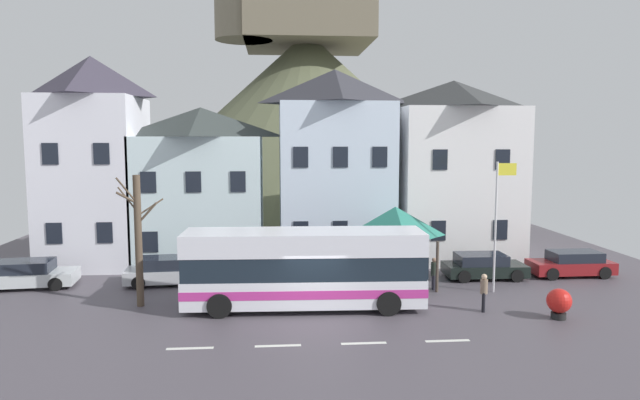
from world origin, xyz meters
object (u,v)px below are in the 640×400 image
at_px(pedestrian_00, 484,290).
at_px(public_bench, 404,265).
at_px(parked_car_03, 170,271).
at_px(transit_bus, 304,269).
at_px(harbour_buoy, 559,302).
at_px(townhouse_03, 452,170).
at_px(townhouse_01, 202,185).
at_px(bare_tree_00, 138,238).
at_px(parked_car_00, 28,274).
at_px(pedestrian_01, 434,273).
at_px(flagpole, 498,216).
at_px(townhouse_00, 94,162).
at_px(bus_shelter, 395,222).
at_px(hilltop_castle, 307,117).
at_px(parked_car_01, 483,266).
at_px(parked_car_02, 572,264).
at_px(townhouse_02, 335,166).

relative_size(pedestrian_00, public_bench, 0.92).
bearing_deg(parked_car_03, transit_bus, -39.07).
bearing_deg(harbour_buoy, townhouse_03, 92.55).
height_order(townhouse_01, townhouse_03, townhouse_03).
relative_size(townhouse_01, bare_tree_00, 1.59).
height_order(parked_car_00, pedestrian_01, pedestrian_01).
xyz_separation_m(flagpole, bare_tree_00, (-16.02, -0.93, -0.64)).
height_order(townhouse_00, pedestrian_01, townhouse_00).
distance_m(bus_shelter, parked_car_00, 17.95).
relative_size(hilltop_castle, parked_car_01, 9.50).
distance_m(parked_car_01, bare_tree_00, 16.96).
relative_size(parked_car_00, public_bench, 2.59).
relative_size(townhouse_03, parked_car_01, 2.58).
relative_size(townhouse_03, parked_car_03, 2.37).
relative_size(townhouse_00, bare_tree_00, 2.08).
distance_m(townhouse_03, parked_car_01, 7.27).
relative_size(transit_bus, bare_tree_00, 1.80).
height_order(townhouse_01, parked_car_03, townhouse_01).
relative_size(bus_shelter, parked_car_00, 0.86).
relative_size(parked_car_03, pedestrian_00, 2.80).
relative_size(hilltop_castle, transit_bus, 3.85).
xyz_separation_m(townhouse_01, harbour_buoy, (15.45, -12.40, -3.78)).
height_order(townhouse_00, parked_car_01, townhouse_00).
bearing_deg(flagpole, townhouse_03, 87.07).
bearing_deg(townhouse_01, parked_car_00, -143.24).
relative_size(hilltop_castle, parked_car_02, 9.20).
distance_m(townhouse_01, pedestrian_00, 17.41).
distance_m(townhouse_00, townhouse_01, 6.09).
height_order(bus_shelter, parked_car_00, bus_shelter).
height_order(parked_car_00, pedestrian_00, pedestrian_00).
bearing_deg(hilltop_castle, townhouse_00, -119.39).
height_order(townhouse_03, bus_shelter, townhouse_03).
bearing_deg(townhouse_03, parked_car_02, -48.97).
bearing_deg(harbour_buoy, bare_tree_00, 169.54).
relative_size(parked_car_02, pedestrian_01, 2.75).
xyz_separation_m(bus_shelter, pedestrian_01, (1.63, -1.23, -2.30)).
bearing_deg(townhouse_00, townhouse_02, -0.35).
bearing_deg(harbour_buoy, pedestrian_01, 128.24).
xyz_separation_m(transit_bus, public_bench, (5.61, 5.69, -1.19)).
height_order(public_bench, flagpole, flagpole).
height_order(townhouse_01, parked_car_00, townhouse_01).
bearing_deg(pedestrian_00, public_bench, 104.52).
height_order(townhouse_02, pedestrian_00, townhouse_02).
bearing_deg(parked_car_02, townhouse_01, -16.33).
height_order(parked_car_01, pedestrian_00, pedestrian_00).
bearing_deg(pedestrian_00, parked_car_03, 157.88).
relative_size(townhouse_02, parked_car_03, 2.49).
bearing_deg(townhouse_00, hilltop_castle, 60.61).
distance_m(parked_car_03, public_bench, 12.07).
height_order(townhouse_01, flagpole, townhouse_01).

